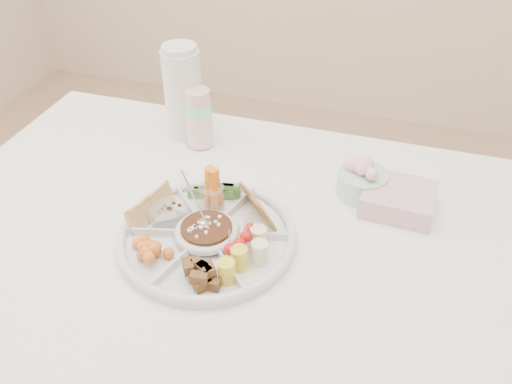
% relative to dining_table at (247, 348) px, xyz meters
% --- Properties ---
extents(dining_table, '(1.52, 1.02, 0.76)m').
position_rel_dining_table_xyz_m(dining_table, '(0.00, 0.00, 0.00)').
color(dining_table, white).
rests_on(dining_table, floor).
extents(party_tray, '(0.46, 0.46, 0.04)m').
position_rel_dining_table_xyz_m(party_tray, '(-0.08, -0.03, 0.40)').
color(party_tray, white).
rests_on(party_tray, dining_table).
extents(bean_dip, '(0.13, 0.13, 0.04)m').
position_rel_dining_table_xyz_m(bean_dip, '(-0.08, -0.03, 0.41)').
color(bean_dip, black).
rests_on(bean_dip, party_tray).
extents(tortillas, '(0.11, 0.11, 0.06)m').
position_rel_dining_table_xyz_m(tortillas, '(0.01, 0.06, 0.42)').
color(tortillas, olive).
rests_on(tortillas, party_tray).
extents(carrot_cucumber, '(0.14, 0.14, 0.10)m').
position_rel_dining_table_xyz_m(carrot_cucumber, '(-0.11, 0.10, 0.44)').
color(carrot_cucumber, orange).
rests_on(carrot_cucumber, party_tray).
extents(pita_raisins, '(0.14, 0.14, 0.06)m').
position_rel_dining_table_xyz_m(pita_raisins, '(-0.20, 0.01, 0.42)').
color(pita_raisins, tan).
rests_on(pita_raisins, party_tray).
extents(cherries, '(0.13, 0.13, 0.04)m').
position_rel_dining_table_xyz_m(cherries, '(-0.17, -0.12, 0.42)').
color(cherries, orange).
rests_on(cherries, party_tray).
extents(granola_chunks, '(0.11, 0.11, 0.04)m').
position_rel_dining_table_xyz_m(granola_chunks, '(-0.05, -0.15, 0.42)').
color(granola_chunks, '#3B2514').
rests_on(granola_chunks, party_tray).
extents(banana_tomato, '(0.14, 0.14, 0.09)m').
position_rel_dining_table_xyz_m(banana_tomato, '(0.05, -0.06, 0.44)').
color(banana_tomato, '#D5BD63').
rests_on(banana_tomato, party_tray).
extents(cup_stack, '(0.08, 0.08, 0.20)m').
position_rel_dining_table_xyz_m(cup_stack, '(-0.24, 0.34, 0.48)').
color(cup_stack, beige).
rests_on(cup_stack, dining_table).
extents(thermos, '(0.13, 0.13, 0.27)m').
position_rel_dining_table_xyz_m(thermos, '(-0.30, 0.38, 0.51)').
color(thermos, white).
rests_on(thermos, dining_table).
extents(flower_bowl, '(0.12, 0.12, 0.09)m').
position_rel_dining_table_xyz_m(flower_bowl, '(0.21, 0.25, 0.42)').
color(flower_bowl, '#B4C6BE').
rests_on(flower_bowl, dining_table).
extents(napkin_stack, '(0.17, 0.15, 0.05)m').
position_rel_dining_table_xyz_m(napkin_stack, '(0.30, 0.21, 0.41)').
color(napkin_stack, '#D5A7B1').
rests_on(napkin_stack, dining_table).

